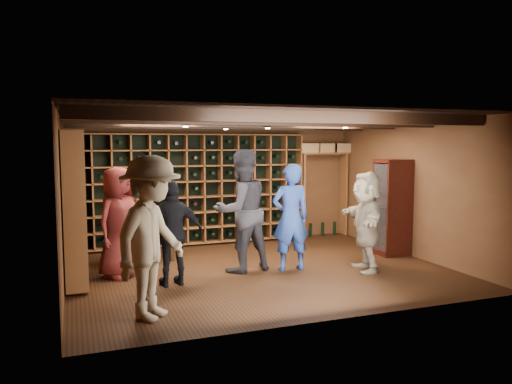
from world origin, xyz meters
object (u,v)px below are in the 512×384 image
object	(u,v)px
display_cabinet	(392,209)
guest_red_floral	(118,222)
man_grey_suit	(242,211)
guest_beige	(366,221)
guest_khaki	(152,238)
man_blue_shirt	(291,217)
guest_woman_black	(173,233)
tasting_table	(139,222)

from	to	relation	value
display_cabinet	guest_red_floral	xyz separation A→B (m)	(-4.91, 0.14, 0.00)
display_cabinet	man_grey_suit	xyz separation A→B (m)	(-3.01, -0.17, 0.13)
guest_beige	guest_khaki	bearing A→B (deg)	-58.23
man_blue_shirt	man_grey_suit	xyz separation A→B (m)	(-0.77, 0.22, 0.12)
display_cabinet	guest_khaki	xyz separation A→B (m)	(-4.71, -1.89, 0.11)
display_cabinet	man_blue_shirt	xyz separation A→B (m)	(-2.24, -0.38, 0.02)
man_blue_shirt	guest_beige	size ratio (longest dim) A/B	1.07
guest_khaki	guest_beige	distance (m)	3.77
guest_woman_black	man_grey_suit	bearing A→B (deg)	-166.56
display_cabinet	tasting_table	xyz separation A→B (m)	(-4.50, 0.93, -0.14)
guest_red_floral	guest_woman_black	distance (m)	1.03
guest_beige	tasting_table	distance (m)	3.84
tasting_table	guest_woman_black	bearing A→B (deg)	-98.45
man_grey_suit	guest_woman_black	size ratio (longest dim) A/B	1.28
display_cabinet	guest_woman_black	xyz separation A→B (m)	(-4.21, -0.61, -0.08)
guest_beige	guest_woman_black	bearing A→B (deg)	-78.73
tasting_table	guest_khaki	bearing A→B (deg)	-113.34
man_grey_suit	guest_khaki	xyz separation A→B (m)	(-1.70, -1.72, -0.02)
guest_khaki	man_grey_suit	bearing A→B (deg)	-4.27
display_cabinet	guest_khaki	distance (m)	5.07
guest_red_floral	guest_beige	xyz separation A→B (m)	(3.82, -0.98, -0.05)
man_grey_suit	guest_khaki	distance (m)	2.42
man_blue_shirt	guest_beige	xyz separation A→B (m)	(1.14, -0.46, -0.06)
man_grey_suit	guest_khaki	size ratio (longest dim) A/B	1.02
guest_khaki	guest_red_floral	bearing A→B (deg)	46.12
man_blue_shirt	guest_khaki	distance (m)	2.90
man_grey_suit	guest_woman_black	xyz separation A→B (m)	(-1.20, -0.44, -0.21)
guest_woman_black	guest_beige	distance (m)	3.13
guest_khaki	tasting_table	bearing A→B (deg)	36.16
guest_red_floral	tasting_table	bearing A→B (deg)	17.41
display_cabinet	guest_khaki	size ratio (longest dim) A/B	0.90
man_grey_suit	guest_woman_black	bearing A→B (deg)	8.20
man_blue_shirt	guest_woman_black	size ratio (longest dim) A/B	1.12
guest_woman_black	guest_red_floral	bearing A→B (deg)	-53.38
guest_red_floral	guest_woman_black	xyz separation A→B (m)	(0.70, -0.75, -0.08)
display_cabinet	guest_khaki	world-z (taller)	guest_khaki
guest_red_floral	man_grey_suit	bearing A→B (deg)	-54.32
man_blue_shirt	man_grey_suit	size ratio (longest dim) A/B	0.88
guest_beige	man_grey_suit	bearing A→B (deg)	-93.76
man_blue_shirt	guest_red_floral	distance (m)	2.73
guest_red_floral	guest_woman_black	bearing A→B (deg)	-91.84
man_grey_suit	tasting_table	bearing A→B (deg)	-48.23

